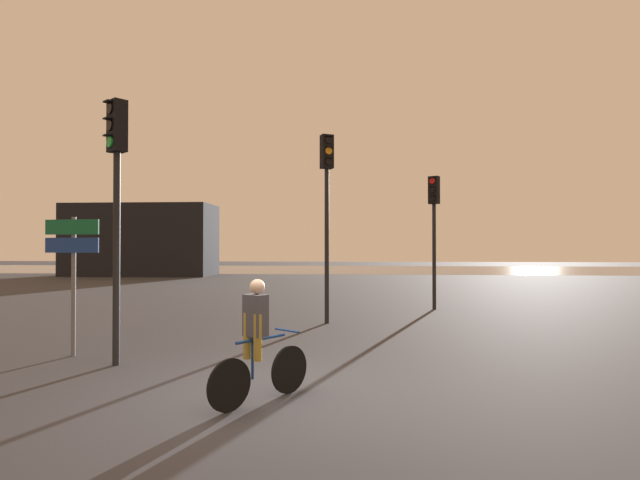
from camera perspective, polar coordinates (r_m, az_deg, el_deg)
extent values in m
plane|color=#333338|center=(7.24, -6.86, -17.16)|extent=(120.00, 120.00, 0.00)
cube|color=slate|center=(44.37, 2.11, -3.38)|extent=(80.00, 16.00, 0.01)
cube|color=black|center=(37.41, -19.73, -0.01)|extent=(10.11, 4.00, 5.00)
cylinder|color=black|center=(16.65, 12.92, -1.86)|extent=(0.12, 0.12, 3.43)
cube|color=black|center=(16.75, 12.90, 5.58)|extent=(0.40, 0.37, 0.90)
cylinder|color=red|center=(16.66, 12.71, 6.61)|extent=(0.18, 0.13, 0.19)
cube|color=black|center=(16.65, 12.68, 7.00)|extent=(0.22, 0.20, 0.02)
cylinder|color=black|center=(16.62, 12.71, 5.62)|extent=(0.18, 0.13, 0.19)
cube|color=black|center=(16.62, 12.68, 6.01)|extent=(0.22, 0.20, 0.02)
cylinder|color=black|center=(16.59, 12.71, 4.63)|extent=(0.18, 0.13, 0.19)
cube|color=black|center=(16.59, 12.68, 5.01)|extent=(0.22, 0.20, 0.02)
cylinder|color=black|center=(9.31, -22.23, -1.95)|extent=(0.12, 0.12, 3.68)
cube|color=black|center=(9.54, -22.17, 11.94)|extent=(0.40, 0.39, 0.90)
cylinder|color=black|center=(9.55, -22.91, 13.71)|extent=(0.17, 0.14, 0.19)
cube|color=black|center=(9.57, -23.02, 14.36)|extent=(0.22, 0.21, 0.02)
cylinder|color=black|center=(9.49, -22.92, 12.02)|extent=(0.17, 0.14, 0.19)
cube|color=black|center=(9.50, -23.03, 12.67)|extent=(0.22, 0.21, 0.02)
cylinder|color=green|center=(9.43, -22.93, 10.30)|extent=(0.17, 0.14, 0.19)
cube|color=black|center=(9.44, -23.04, 10.96)|extent=(0.22, 0.21, 0.02)
cylinder|color=black|center=(13.30, 0.79, -0.66)|extent=(0.12, 0.12, 4.13)
cube|color=black|center=(13.54, 0.78, 10.05)|extent=(0.39, 0.35, 0.90)
cylinder|color=black|center=(13.47, 1.01, 11.36)|extent=(0.18, 0.11, 0.19)
cube|color=black|center=(13.48, 1.04, 11.83)|extent=(0.22, 0.19, 0.02)
cylinder|color=orange|center=(13.41, 1.01, 10.15)|extent=(0.18, 0.11, 0.19)
cube|color=black|center=(13.42, 1.04, 10.63)|extent=(0.22, 0.19, 0.02)
cylinder|color=black|center=(13.36, 1.01, 8.93)|extent=(0.18, 0.11, 0.19)
cube|color=black|center=(13.36, 1.04, 9.41)|extent=(0.22, 0.19, 0.02)
cylinder|color=slate|center=(10.44, -26.34, -4.77)|extent=(0.08, 0.08, 2.60)
cube|color=#116038|center=(10.38, -26.49, 1.34)|extent=(1.10, 0.15, 0.28)
cube|color=navy|center=(10.37, -26.50, -0.54)|extent=(1.10, 0.15, 0.28)
cylinder|color=black|center=(7.19, -3.52, -14.55)|extent=(0.43, 0.55, 0.66)
cylinder|color=black|center=(6.51, -10.32, -16.01)|extent=(0.43, 0.55, 0.66)
cylinder|color=navy|center=(6.73, -6.73, -11.15)|extent=(0.54, 0.69, 0.04)
cylinder|color=navy|center=(6.68, -7.72, -13.20)|extent=(0.04, 0.04, 0.55)
cylinder|color=navy|center=(7.05, -3.81, -10.27)|extent=(0.38, 0.30, 0.03)
cylinder|color=olive|center=(6.55, -7.13, -10.99)|extent=(0.11, 0.11, 0.60)
cylinder|color=olive|center=(6.70, -8.28, -10.76)|extent=(0.11, 0.11, 0.60)
cube|color=#3F3F47|center=(6.62, -7.38, -8.52)|extent=(0.36, 0.34, 0.54)
sphere|color=beige|center=(6.60, -7.18, -5.32)|extent=(0.20, 0.20, 0.20)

